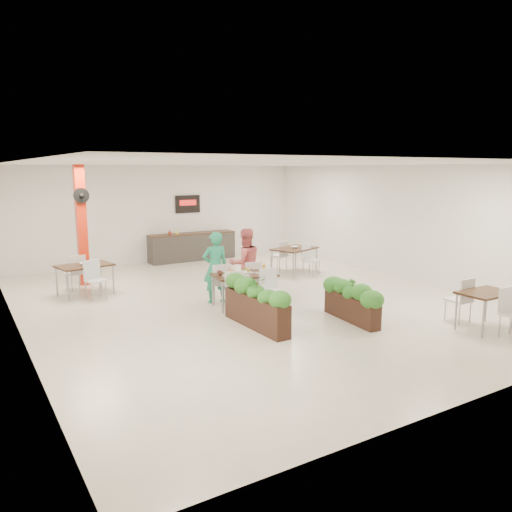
{
  "coord_description": "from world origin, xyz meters",
  "views": [
    {
      "loc": [
        -5.88,
        -9.85,
        3.07
      ],
      "look_at": [
        -0.0,
        -0.18,
        1.1
      ],
      "focal_mm": 35.0,
      "sensor_mm": 36.0,
      "label": 1
    }
  ],
  "objects_px": {
    "service_counter": "(192,246)",
    "side_table_b": "(295,252)",
    "red_column": "(82,224)",
    "side_table_c": "(486,299)",
    "diner_woman": "(245,264)",
    "side_table_a": "(85,269)",
    "diner_man": "(215,267)",
    "main_table": "(244,279)",
    "planter_left": "(256,302)",
    "planter_right": "(352,298)"
  },
  "relations": [
    {
      "from": "service_counter",
      "to": "side_table_b",
      "type": "height_order",
      "value": "service_counter"
    },
    {
      "from": "red_column",
      "to": "side_table_c",
      "type": "bearing_deg",
      "value": -54.29
    },
    {
      "from": "diner_woman",
      "to": "side_table_a",
      "type": "xyz_separation_m",
      "value": [
        -3.22,
        2.36,
        -0.21
      ]
    },
    {
      "from": "diner_woman",
      "to": "side_table_b",
      "type": "height_order",
      "value": "diner_woman"
    },
    {
      "from": "side_table_a",
      "to": "side_table_c",
      "type": "bearing_deg",
      "value": -59.98
    },
    {
      "from": "diner_man",
      "to": "main_table",
      "type": "bearing_deg",
      "value": 128.83
    },
    {
      "from": "red_column",
      "to": "planter_left",
      "type": "distance_m",
      "value": 6.04
    },
    {
      "from": "planter_left",
      "to": "side_table_b",
      "type": "relative_size",
      "value": 1.21
    },
    {
      "from": "planter_left",
      "to": "side_table_a",
      "type": "height_order",
      "value": "planter_left"
    },
    {
      "from": "red_column",
      "to": "planter_left",
      "type": "xyz_separation_m",
      "value": [
        2.02,
        -5.58,
        -1.12
      ]
    },
    {
      "from": "side_table_c",
      "to": "main_table",
      "type": "bearing_deg",
      "value": 129.48
    },
    {
      "from": "red_column",
      "to": "planter_right",
      "type": "bearing_deg",
      "value": -57.82
    },
    {
      "from": "main_table",
      "to": "side_table_c",
      "type": "height_order",
      "value": "same"
    },
    {
      "from": "diner_man",
      "to": "side_table_b",
      "type": "distance_m",
      "value": 4.02
    },
    {
      "from": "planter_right",
      "to": "side_table_c",
      "type": "height_order",
      "value": "side_table_c"
    },
    {
      "from": "red_column",
      "to": "planter_left",
      "type": "height_order",
      "value": "red_column"
    },
    {
      "from": "red_column",
      "to": "side_table_a",
      "type": "height_order",
      "value": "red_column"
    },
    {
      "from": "main_table",
      "to": "side_table_c",
      "type": "relative_size",
      "value": 1.09
    },
    {
      "from": "side_table_a",
      "to": "side_table_b",
      "type": "distance_m",
      "value": 6.02
    },
    {
      "from": "service_counter",
      "to": "side_table_b",
      "type": "distance_m",
      "value": 3.94
    },
    {
      "from": "planter_left",
      "to": "diner_woman",
      "type": "bearing_deg",
      "value": 65.17
    },
    {
      "from": "diner_woman",
      "to": "side_table_b",
      "type": "xyz_separation_m",
      "value": [
        2.77,
        1.83,
        -0.2
      ]
    },
    {
      "from": "planter_right",
      "to": "diner_man",
      "type": "bearing_deg",
      "value": 122.18
    },
    {
      "from": "red_column",
      "to": "diner_man",
      "type": "bearing_deg",
      "value": -57.82
    },
    {
      "from": "side_table_b",
      "to": "side_table_c",
      "type": "height_order",
      "value": "same"
    },
    {
      "from": "side_table_a",
      "to": "planter_right",
      "type": "bearing_deg",
      "value": -61.89
    },
    {
      "from": "diner_woman",
      "to": "planter_left",
      "type": "relative_size",
      "value": 0.84
    },
    {
      "from": "service_counter",
      "to": "main_table",
      "type": "height_order",
      "value": "service_counter"
    },
    {
      "from": "main_table",
      "to": "diner_man",
      "type": "height_order",
      "value": "diner_man"
    },
    {
      "from": "planter_right",
      "to": "side_table_c",
      "type": "distance_m",
      "value": 2.54
    },
    {
      "from": "planter_left",
      "to": "side_table_c",
      "type": "height_order",
      "value": "planter_left"
    },
    {
      "from": "main_table",
      "to": "diner_man",
      "type": "distance_m",
      "value": 0.79
    },
    {
      "from": "red_column",
      "to": "diner_woman",
      "type": "height_order",
      "value": "red_column"
    },
    {
      "from": "main_table",
      "to": "side_table_b",
      "type": "distance_m",
      "value": 4.04
    },
    {
      "from": "side_table_b",
      "to": "side_table_c",
      "type": "bearing_deg",
      "value": -109.35
    },
    {
      "from": "diner_man",
      "to": "side_table_b",
      "type": "relative_size",
      "value": 1.0
    },
    {
      "from": "diner_woman",
      "to": "side_table_b",
      "type": "bearing_deg",
      "value": -138.57
    },
    {
      "from": "side_table_c",
      "to": "side_table_b",
      "type": "bearing_deg",
      "value": 89.89
    },
    {
      "from": "planter_right",
      "to": "side_table_b",
      "type": "bearing_deg",
      "value": 67.97
    },
    {
      "from": "side_table_c",
      "to": "planter_left",
      "type": "bearing_deg",
      "value": 147.13
    },
    {
      "from": "main_table",
      "to": "planter_left",
      "type": "xyz_separation_m",
      "value": [
        -0.56,
        -1.44,
        -0.12
      ]
    },
    {
      "from": "planter_left",
      "to": "side_table_a",
      "type": "bearing_deg",
      "value": 116.85
    },
    {
      "from": "planter_left",
      "to": "planter_right",
      "type": "height_order",
      "value": "planter_left"
    },
    {
      "from": "diner_man",
      "to": "side_table_a",
      "type": "bearing_deg",
      "value": -36.26
    },
    {
      "from": "diner_man",
      "to": "diner_woman",
      "type": "bearing_deg",
      "value": -171.98
    },
    {
      "from": "red_column",
      "to": "side_table_b",
      "type": "xyz_separation_m",
      "value": [
        5.77,
        -1.65,
        -1.0
      ]
    },
    {
      "from": "diner_woman",
      "to": "planter_right",
      "type": "height_order",
      "value": "diner_woman"
    },
    {
      "from": "main_table",
      "to": "side_table_a",
      "type": "distance_m",
      "value": 4.12
    },
    {
      "from": "red_column",
      "to": "side_table_a",
      "type": "relative_size",
      "value": 1.92
    },
    {
      "from": "diner_woman",
      "to": "planter_left",
      "type": "height_order",
      "value": "diner_woman"
    }
  ]
}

